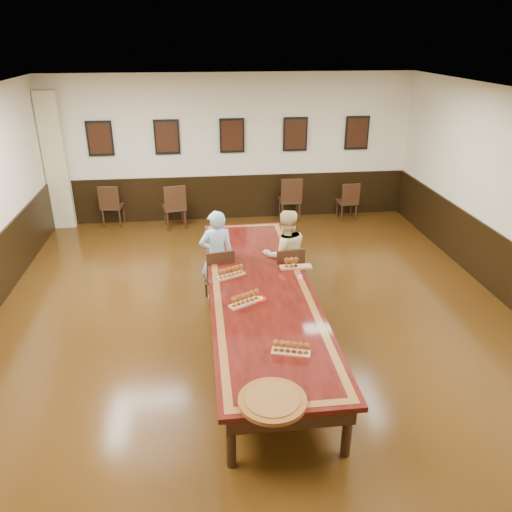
{
  "coord_description": "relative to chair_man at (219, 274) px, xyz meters",
  "views": [
    {
      "loc": [
        -0.77,
        -6.01,
        3.93
      ],
      "look_at": [
        0.0,
        0.5,
        1.0
      ],
      "focal_mm": 35.0,
      "sensor_mm": 36.0,
      "label": 1
    }
  ],
  "objects": [
    {
      "name": "floor",
      "position": [
        0.53,
        -1.05,
        -0.48
      ],
      "size": [
        8.0,
        10.0,
        0.02
      ],
      "primitive_type": "cube",
      "color": "black",
      "rests_on": "ground"
    },
    {
      "name": "ceiling",
      "position": [
        0.53,
        -1.05,
        2.74
      ],
      "size": [
        8.0,
        10.0,
        0.02
      ],
      "primitive_type": "cube",
      "color": "white",
      "rests_on": "floor"
    },
    {
      "name": "wall_back",
      "position": [
        0.53,
        3.96,
        1.13
      ],
      "size": [
        8.0,
        0.02,
        3.2
      ],
      "primitive_type": "cube",
      "color": "beige",
      "rests_on": "floor"
    },
    {
      "name": "chair_man",
      "position": [
        0.0,
        0.0,
        0.0
      ],
      "size": [
        0.51,
        0.54,
        0.93
      ],
      "primitive_type": null,
      "rotation": [
        0.0,
        0.0,
        3.3
      ],
      "color": "black",
      "rests_on": "floor"
    },
    {
      "name": "chair_woman",
      "position": [
        1.07,
        -0.07,
        0.01
      ],
      "size": [
        0.49,
        0.53,
        0.94
      ],
      "primitive_type": null,
      "rotation": [
        0.0,
        0.0,
        3.25
      ],
      "color": "black",
      "rests_on": "floor"
    },
    {
      "name": "spare_chair_a",
      "position": [
        -2.16,
        3.75,
        0.01
      ],
      "size": [
        0.49,
        0.53,
        0.94
      ],
      "primitive_type": null,
      "rotation": [
        0.0,
        0.0,
        3.03
      ],
      "color": "black",
      "rests_on": "floor"
    },
    {
      "name": "spare_chair_b",
      "position": [
        -0.8,
        3.44,
        0.03
      ],
      "size": [
        0.55,
        0.59,
        1.0
      ],
      "primitive_type": null,
      "rotation": [
        0.0,
        0.0,
        3.33
      ],
      "color": "black",
      "rests_on": "floor"
    },
    {
      "name": "spare_chair_c",
      "position": [
        1.8,
        3.63,
        0.04
      ],
      "size": [
        0.48,
        0.53,
        1.02
      ],
      "primitive_type": null,
      "rotation": [
        0.0,
        0.0,
        3.12
      ],
      "color": "black",
      "rests_on": "floor"
    },
    {
      "name": "spare_chair_d",
      "position": [
        3.11,
        3.54,
        -0.03
      ],
      "size": [
        0.44,
        0.47,
        0.88
      ],
      "primitive_type": null,
      "rotation": [
        0.0,
        0.0,
        3.2
      ],
      "color": "black",
      "rests_on": "floor"
    },
    {
      "name": "person_man",
      "position": [
        -0.02,
        0.1,
        0.28
      ],
      "size": [
        0.59,
        0.44,
        1.49
      ],
      "primitive_type": "imported",
      "rotation": [
        0.0,
        0.0,
        3.3
      ],
      "color": "#5299CE",
      "rests_on": "floor"
    },
    {
      "name": "person_woman",
      "position": [
        1.06,
        0.03,
        0.27
      ],
      "size": [
        0.79,
        0.65,
        1.48
      ],
      "primitive_type": "imported",
      "rotation": [
        0.0,
        0.0,
        3.25
      ],
      "color": "beige",
      "rests_on": "floor"
    },
    {
      "name": "pink_phone",
      "position": [
        1.13,
        -0.82,
        0.29
      ],
      "size": [
        0.09,
        0.15,
        0.01
      ],
      "primitive_type": "cube",
      "rotation": [
        0.0,
        0.0,
        -0.11
      ],
      "color": "#E14B7C",
      "rests_on": "conference_table"
    },
    {
      "name": "curtain",
      "position": [
        -3.22,
        3.77,
        0.98
      ],
      "size": [
        0.45,
        0.18,
        2.9
      ],
      "primitive_type": "cube",
      "color": "#C1B584",
      "rests_on": "floor"
    },
    {
      "name": "wainscoting",
      "position": [
        0.53,
        -1.05,
        0.03
      ],
      "size": [
        8.0,
        10.0,
        1.0
      ],
      "color": "black",
      "rests_on": "floor"
    },
    {
      "name": "conference_table",
      "position": [
        0.53,
        -1.05,
        0.14
      ],
      "size": [
        1.4,
        5.0,
        0.76
      ],
      "color": "black",
      "rests_on": "floor"
    },
    {
      "name": "posters",
      "position": [
        0.53,
        3.89,
        1.43
      ],
      "size": [
        6.14,
        0.04,
        0.74
      ],
      "color": "black",
      "rests_on": "wall_back"
    },
    {
      "name": "flight_a",
      "position": [
        0.15,
        -0.68,
        0.36
      ],
      "size": [
        0.44,
        0.3,
        0.16
      ],
      "color": "#A86D46",
      "rests_on": "conference_table"
    },
    {
      "name": "flight_b",
      "position": [
        1.1,
        -0.5,
        0.37
      ],
      "size": [
        0.47,
        0.15,
        0.18
      ],
      "color": "#A86D46",
      "rests_on": "conference_table"
    },
    {
      "name": "flight_c",
      "position": [
        0.28,
        -1.49,
        0.36
      ],
      "size": [
        0.46,
        0.33,
        0.17
      ],
      "color": "#A86D46",
      "rests_on": "conference_table"
    },
    {
      "name": "flight_d",
      "position": [
        0.66,
        -2.63,
        0.36
      ],
      "size": [
        0.44,
        0.25,
        0.16
      ],
      "color": "#A86D46",
      "rests_on": "conference_table"
    },
    {
      "name": "red_plate_grp",
      "position": [
        0.47,
        -1.39,
        0.29
      ],
      "size": [
        0.19,
        0.19,
        0.03
      ],
      "color": "#B7150C",
      "rests_on": "conference_table"
    },
    {
      "name": "carved_platter",
      "position": [
        0.35,
        -3.38,
        0.31
      ],
      "size": [
        0.71,
        0.71,
        0.05
      ],
      "color": "brown",
      "rests_on": "conference_table"
    }
  ]
}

